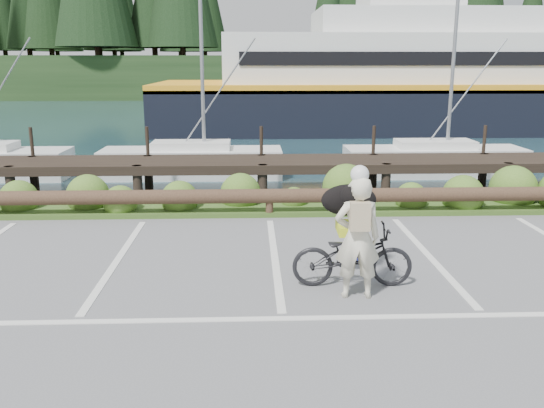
{
  "coord_description": "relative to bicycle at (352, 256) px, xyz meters",
  "views": [
    {
      "loc": [
        -0.39,
        -7.14,
        3.17
      ],
      "look_at": [
        -0.07,
        1.25,
        1.1
      ],
      "focal_mm": 38.0,
      "sensor_mm": 36.0,
      "label": 1
    }
  ],
  "objects": [
    {
      "name": "ground",
      "position": [
        -1.07,
        -0.69,
        -0.46
      ],
      "size": [
        72.0,
        72.0,
        0.0
      ],
      "primitive_type": "plane",
      "color": "#5D5D60"
    },
    {
      "name": "harbor_backdrop",
      "position": [
        -0.68,
        77.78,
        -0.46
      ],
      "size": [
        170.0,
        160.0,
        30.0
      ],
      "color": "#19333C",
      "rests_on": "ground"
    },
    {
      "name": "vegetation_strip",
      "position": [
        -1.07,
        4.61,
        -0.41
      ],
      "size": [
        34.0,
        1.6,
        0.1
      ],
      "primitive_type": "cube",
      "color": "#3D5B21",
      "rests_on": "ground"
    },
    {
      "name": "log_rail",
      "position": [
        -1.07,
        3.91,
        -0.46
      ],
      "size": [
        32.0,
        0.3,
        0.6
      ],
      "primitive_type": null,
      "color": "#443021",
      "rests_on": "ground"
    },
    {
      "name": "bicycle",
      "position": [
        0.0,
        0.0,
        0.0
      ],
      "size": [
        1.75,
        0.67,
        0.91
      ],
      "primitive_type": "imported",
      "rotation": [
        0.0,
        0.0,
        1.54
      ],
      "color": "black",
      "rests_on": "ground"
    },
    {
      "name": "cyclist",
      "position": [
        -0.01,
        -0.4,
        0.4
      ],
      "size": [
        0.64,
        0.43,
        1.71
      ],
      "primitive_type": "imported",
      "rotation": [
        0.0,
        0.0,
        3.11
      ],
      "color": "beige",
      "rests_on": "ground"
    },
    {
      "name": "dog",
      "position": [
        0.02,
        0.56,
        0.7
      ],
      "size": [
        0.44,
        0.85,
        0.48
      ],
      "primitive_type": "ellipsoid",
      "rotation": [
        0.0,
        0.0,
        1.54
      ],
      "color": "black",
      "rests_on": "bicycle"
    }
  ]
}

